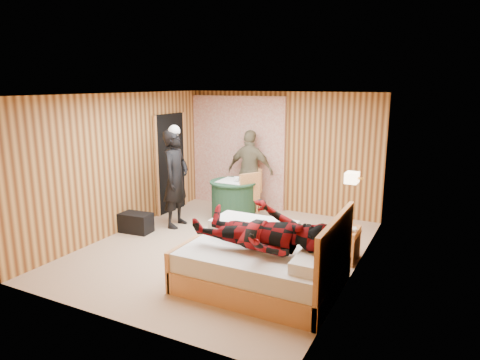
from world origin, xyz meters
The scene contains 23 objects.
floor centered at (0.00, 0.00, 0.00)m, with size 4.20×5.00×0.01m, color tan.
ceiling centered at (0.00, 0.00, 2.50)m, with size 4.20×5.00×0.01m, color white.
wall_back centered at (0.00, 2.50, 1.25)m, with size 4.20×0.02×2.50m, color tan.
wall_left centered at (-2.10, 0.00, 1.25)m, with size 0.02×5.00×2.50m, color tan.
wall_right centered at (2.10, 0.00, 1.25)m, with size 0.02×5.00×2.50m, color tan.
curtain centered at (-1.00, 2.43, 1.20)m, with size 2.20×0.08×2.40m, color beige.
doorway centered at (-2.06, 1.40, 1.02)m, with size 0.06×0.90×2.05m, color black.
wall_lamp centered at (1.92, 0.45, 1.30)m, with size 0.26×0.24×0.16m.
bed centered at (1.12, -0.89, 0.32)m, with size 2.02×1.59×1.09m.
nightstand centered at (1.88, 0.41, 0.27)m, with size 0.39×0.53×0.51m.
round_table centered at (-0.54, 1.35, 0.41)m, with size 0.92×0.92×0.82m.
chair_far centered at (-0.52, 2.07, 0.54)m, with size 0.53×0.53×0.93m.
chair_near centered at (-0.26, 1.37, 0.58)m, with size 0.62×0.62×1.01m.
duffel_bag centered at (-1.85, -0.04, 0.18)m, with size 0.63×0.33×0.35m, color black.
sneaker_left centered at (-0.53, 0.37, 0.06)m, with size 0.27×0.11×0.12m, color white.
sneaker_right centered at (0.02, 0.64, 0.06)m, with size 0.26×0.11×0.12m, color white.
woman_standing centered at (-1.36, 0.60, 0.92)m, with size 0.67×0.44×1.84m, color black.
man_at_table centered at (-0.54, 2.12, 0.86)m, with size 1.01×0.42×1.72m, color #70664A.
man_on_bed centered at (1.15, -1.12, 0.98)m, with size 1.77×0.67×0.86m, color maroon.
book_lower centered at (1.88, 0.36, 0.52)m, with size 0.17×0.22×0.02m, color white.
book_upper centered at (1.88, 0.36, 0.54)m, with size 0.16×0.22×0.02m, color white.
cup_nightstand centered at (1.88, 0.54, 0.56)m, with size 0.10×0.10×0.09m, color white.
cup_table centered at (-0.44, 1.30, 0.86)m, with size 0.12×0.12×0.10m, color white.
Camera 1 is at (3.23, -5.80, 2.67)m, focal length 32.00 mm.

